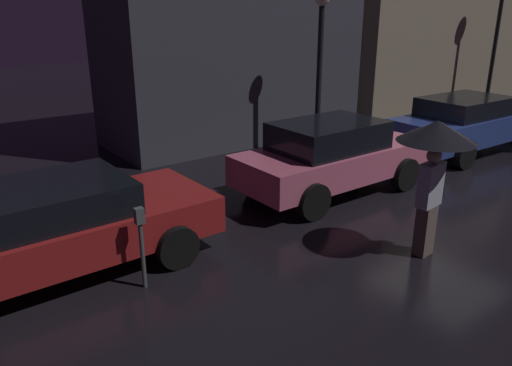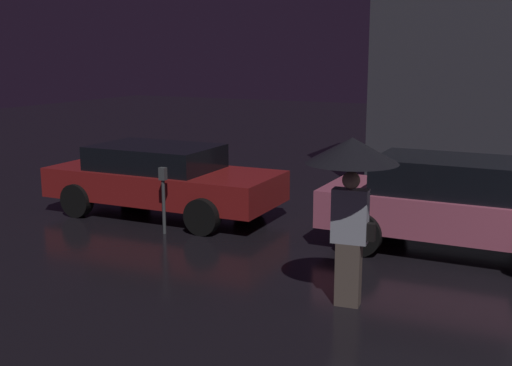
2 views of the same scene
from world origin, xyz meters
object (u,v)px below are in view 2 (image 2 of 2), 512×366
object	(u,v)px
parked_car_pink	(454,203)
pedestrian_with_umbrella	(352,171)
parked_car_red	(162,178)
parking_meter	(163,193)

from	to	relation	value
parked_car_pink	pedestrian_with_umbrella	xyz separation A→B (m)	(-0.78, -2.87, 0.93)
parked_car_red	pedestrian_with_umbrella	world-z (taller)	pedestrian_with_umbrella
parked_car_pink	pedestrian_with_umbrella	world-z (taller)	pedestrian_with_umbrella
parking_meter	parked_car_red	bearing A→B (deg)	125.52
parked_car_red	parked_car_pink	world-z (taller)	parked_car_pink
parked_car_red	pedestrian_with_umbrella	bearing A→B (deg)	-31.96
parked_car_pink	pedestrian_with_umbrella	bearing A→B (deg)	-105.61
parked_car_pink	parking_meter	xyz separation A→B (m)	(-4.72, -1.19, -0.05)
pedestrian_with_umbrella	parking_meter	size ratio (longest dim) A/B	1.80
pedestrian_with_umbrella	parking_meter	bearing A→B (deg)	150.39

